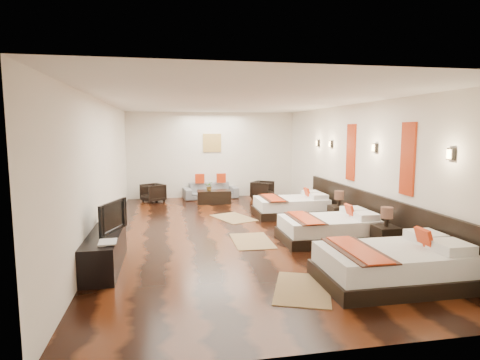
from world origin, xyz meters
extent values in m
cube|color=black|center=(0.00, 0.00, 0.00)|extent=(5.50, 9.50, 0.01)
cube|color=white|center=(0.00, 0.00, 2.80)|extent=(5.50, 9.50, 0.01)
cube|color=silver|center=(0.00, 4.75, 1.40)|extent=(5.50, 0.01, 2.80)
cube|color=silver|center=(-2.75, 0.00, 1.40)|extent=(0.01, 9.50, 2.80)
cube|color=silver|center=(2.75, 0.00, 1.40)|extent=(0.01, 9.50, 2.80)
cube|color=black|center=(2.71, -0.80, 0.45)|extent=(0.08, 6.60, 0.90)
cube|color=black|center=(1.67, -3.25, 0.11)|extent=(2.09, 1.29, 0.22)
cube|color=white|center=(1.67, -3.25, 0.37)|extent=(1.99, 1.20, 0.30)
cube|color=red|center=(2.17, -3.25, 0.64)|extent=(0.16, 0.32, 0.32)
cube|color=#38190F|center=(1.12, -3.25, 0.53)|extent=(0.55, 1.31, 0.02)
cube|color=red|center=(1.12, -3.25, 0.54)|extent=(0.38, 1.31, 0.02)
cube|color=black|center=(1.67, -0.97, 0.10)|extent=(1.91, 1.18, 0.20)
cube|color=white|center=(1.67, -0.97, 0.34)|extent=(1.82, 1.09, 0.27)
cube|color=red|center=(2.13, -0.97, 0.58)|extent=(0.14, 0.29, 0.29)
cube|color=#38190F|center=(1.17, -0.97, 0.48)|extent=(0.50, 1.20, 0.02)
cube|color=red|center=(1.17, -0.97, 0.50)|extent=(0.35, 1.20, 0.02)
cube|color=black|center=(1.67, 1.45, 0.10)|extent=(1.87, 1.16, 0.20)
cube|color=white|center=(1.67, 1.45, 0.33)|extent=(1.78, 1.07, 0.27)
cube|color=red|center=(2.12, 1.45, 0.57)|extent=(0.14, 0.29, 0.29)
cube|color=#38190F|center=(1.18, 1.45, 0.47)|extent=(0.49, 1.18, 0.02)
cube|color=red|center=(1.18, 1.45, 0.49)|extent=(0.34, 1.18, 0.02)
cube|color=black|center=(2.44, -1.78, 0.23)|extent=(0.41, 0.41, 0.46)
cylinder|color=black|center=(2.44, -1.78, 0.55)|extent=(0.07, 0.07, 0.18)
cylinder|color=#3F2619|center=(2.44, -1.78, 0.71)|extent=(0.22, 0.22, 0.20)
cube|color=black|center=(2.44, 0.24, 0.23)|extent=(0.41, 0.41, 0.45)
cylinder|color=black|center=(2.44, 0.24, 0.55)|extent=(0.07, 0.07, 0.18)
cylinder|color=#3F2619|center=(2.44, 0.24, 0.71)|extent=(0.22, 0.22, 0.20)
cube|color=olive|center=(0.34, -3.21, 0.01)|extent=(1.13, 1.39, 0.01)
cube|color=olive|center=(0.16, -0.73, 0.01)|extent=(0.77, 1.21, 0.01)
cube|color=olive|center=(0.15, 1.41, 0.01)|extent=(1.13, 1.39, 0.01)
cube|color=black|center=(-2.50, -1.78, 0.28)|extent=(0.50, 1.80, 0.55)
imported|color=black|center=(-2.45, -1.61, 0.80)|extent=(0.41, 0.87, 0.51)
imported|color=black|center=(-2.50, -2.34, 0.57)|extent=(0.28, 0.37, 0.03)
imported|color=brown|center=(-2.50, -1.02, 0.73)|extent=(0.35, 0.35, 0.36)
imported|color=slate|center=(-0.09, 4.45, 0.25)|extent=(1.81, 0.88, 0.51)
imported|color=black|center=(-1.93, 4.12, 0.28)|extent=(0.84, 0.84, 0.57)
imported|color=black|center=(1.56, 4.08, 0.29)|extent=(0.87, 0.87, 0.57)
cube|color=black|center=(-0.09, 3.51, 0.20)|extent=(1.02, 0.54, 0.40)
imported|color=#2E6220|center=(-0.24, 3.46, 0.54)|extent=(0.31, 0.29, 0.28)
cube|color=#D86014|center=(2.73, -1.90, 1.70)|extent=(0.04, 0.40, 1.30)
cube|color=#D86014|center=(2.73, 0.30, 1.70)|extent=(0.04, 0.40, 1.30)
cube|color=black|center=(2.71, -3.00, 1.85)|extent=(0.06, 0.12, 0.18)
cube|color=#FFD18C|center=(2.68, -3.00, 1.85)|extent=(0.02, 0.10, 0.14)
cube|color=black|center=(2.71, -0.80, 1.85)|extent=(0.06, 0.12, 0.18)
cube|color=#FFD18C|center=(2.68, -0.80, 1.85)|extent=(0.02, 0.10, 0.14)
cube|color=black|center=(2.71, 1.40, 1.85)|extent=(0.06, 0.12, 0.18)
cube|color=#FFD18C|center=(2.68, 1.40, 1.85)|extent=(0.02, 0.10, 0.14)
cube|color=black|center=(2.71, 2.30, 1.85)|extent=(0.06, 0.12, 0.18)
cube|color=#FFD18C|center=(2.68, 2.30, 1.85)|extent=(0.02, 0.10, 0.14)
cube|color=#AD873F|center=(0.00, 4.73, 1.80)|extent=(0.60, 0.04, 0.60)
camera|label=1|loc=(-1.49, -8.22, 2.20)|focal=29.48mm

